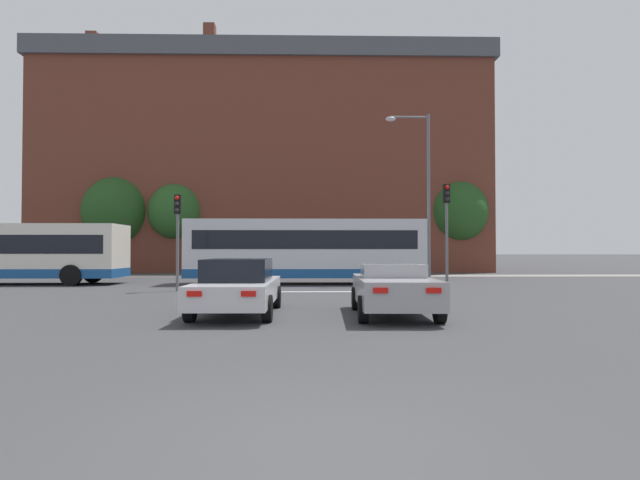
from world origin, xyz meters
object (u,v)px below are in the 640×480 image
(pedestrian_waiting, at_px, (300,261))
(traffic_light_near_right, at_px, (447,219))
(bus_crossing_lead, at_px, (305,250))
(car_saloon_left, at_px, (238,286))
(bus_crossing_trailing, at_px, (20,252))
(car_roadster_right, at_px, (393,289))
(traffic_light_near_left, at_px, (178,226))
(street_lamp_junction, at_px, (422,182))

(pedestrian_waiting, bearing_deg, traffic_light_near_right, 154.53)
(bus_crossing_lead, relative_size, pedestrian_waiting, 6.76)
(car_saloon_left, xyz_separation_m, pedestrian_waiting, (1.21, 18.94, 0.28))
(car_saloon_left, height_order, bus_crossing_lead, bus_crossing_lead)
(bus_crossing_lead, height_order, traffic_light_near_right, traffic_light_near_right)
(car_saloon_left, height_order, bus_crossing_trailing, bus_crossing_trailing)
(car_saloon_left, bearing_deg, car_roadster_right, -5.07)
(pedestrian_waiting, bearing_deg, car_saloon_left, 120.80)
(car_roadster_right, bearing_deg, bus_crossing_trailing, 145.18)
(car_saloon_left, relative_size, traffic_light_near_right, 1.07)
(traffic_light_near_left, relative_size, pedestrian_waiting, 2.30)
(car_roadster_right, distance_m, bus_crossing_lead, 12.46)
(bus_crossing_trailing, relative_size, street_lamp_junction, 1.19)
(bus_crossing_lead, distance_m, traffic_light_near_right, 7.35)
(bus_crossing_lead, bearing_deg, street_lamp_junction, -95.38)
(car_saloon_left, distance_m, car_roadster_right, 4.05)
(traffic_light_near_right, height_order, pedestrian_waiting, traffic_light_near_right)
(bus_crossing_trailing, relative_size, traffic_light_near_left, 2.52)
(traffic_light_near_left, bearing_deg, car_roadster_right, -45.93)
(car_roadster_right, relative_size, traffic_light_near_left, 1.08)
(bus_crossing_trailing, bearing_deg, traffic_light_near_right, -101.32)
(bus_crossing_trailing, bearing_deg, pedestrian_waiting, -62.59)
(car_saloon_left, height_order, car_roadster_right, car_saloon_left)
(car_saloon_left, relative_size, traffic_light_near_left, 1.20)
(car_roadster_right, bearing_deg, car_saloon_left, 176.07)
(car_roadster_right, xyz_separation_m, bus_crossing_lead, (-2.38, 12.19, 1.03))
(traffic_light_near_right, bearing_deg, bus_crossing_trailing, 168.68)
(bus_crossing_lead, xyz_separation_m, bus_crossing_trailing, (-14.17, 0.02, -0.13))
(bus_crossing_trailing, distance_m, street_lamp_junction, 20.23)
(car_saloon_left, xyz_separation_m, bus_crossing_lead, (1.65, 11.80, 0.98))
(traffic_light_near_left, distance_m, traffic_light_near_right, 11.26)
(car_saloon_left, height_order, pedestrian_waiting, pedestrian_waiting)
(traffic_light_near_left, height_order, traffic_light_near_right, traffic_light_near_right)
(street_lamp_junction, bearing_deg, car_roadster_right, -106.17)
(car_saloon_left, bearing_deg, bus_crossing_lead, 82.48)
(car_roadster_right, xyz_separation_m, traffic_light_near_left, (-7.61, 7.87, 2.00))
(car_saloon_left, xyz_separation_m, traffic_light_near_left, (-3.58, 7.48, 1.95))
(bus_crossing_lead, distance_m, street_lamp_junction, 6.68)
(bus_crossing_trailing, distance_m, pedestrian_waiting, 15.48)
(car_saloon_left, distance_m, traffic_light_near_left, 8.52)
(car_roadster_right, bearing_deg, street_lamp_junction, 75.43)
(bus_crossing_lead, relative_size, traffic_light_near_right, 2.61)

